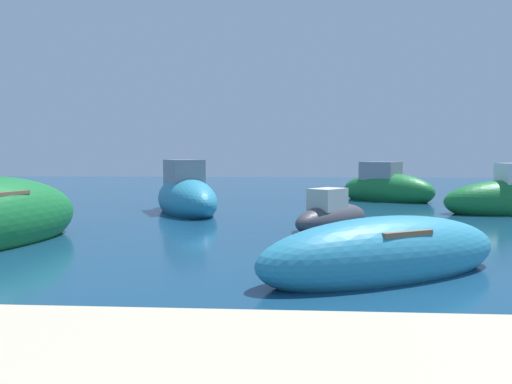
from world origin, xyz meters
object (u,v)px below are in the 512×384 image
object	(u,v)px
moored_boat_1	(186,196)
moored_boat_6	(387,189)
moored_boat_2	(332,216)
moored_boat_5	(385,255)

from	to	relation	value
moored_boat_1	moored_boat_6	size ratio (longest dim) A/B	1.14
moored_boat_2	moored_boat_5	distance (m)	5.42
moored_boat_1	moored_boat_5	distance (m)	10.27
moored_boat_2	moored_boat_6	distance (m)	9.13
moored_boat_1	moored_boat_5	world-z (taller)	moored_boat_1
moored_boat_1	moored_boat_5	xyz separation A→B (m)	(5.15, -8.88, -0.21)
moored_boat_6	moored_boat_5	bearing A→B (deg)	-63.67
moored_boat_5	moored_boat_6	world-z (taller)	moored_boat_6
moored_boat_1	moored_boat_2	bearing A→B (deg)	28.72
moored_boat_5	moored_boat_6	size ratio (longest dim) A/B	1.08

